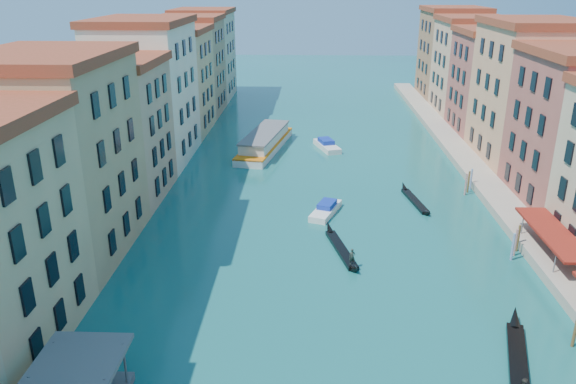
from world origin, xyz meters
The scene contains 10 objects.
left_bank_palazzos centered at (-26.00, 64.68, 9.71)m, with size 12.80×128.40×21.00m.
right_bank_palazzos centered at (30.00, 65.00, 9.75)m, with size 12.80×128.40×21.00m.
quay centered at (22.00, 65.00, 0.50)m, with size 4.00×140.00×1.00m, color #ACA08B.
mooring_poles_right centered at (19.10, 28.80, 1.30)m, with size 1.44×54.24×3.20m.
vaporetto_far centered at (-8.87, 76.61, 1.36)m, with size 8.20×20.82×3.02m.
gondola_fore centered at (1.78, 40.23, 0.38)m, with size 3.48×11.04×2.23m.
gondola_right centered at (13.39, 21.90, 0.52)m, with size 4.70×13.25×2.69m.
gondola_far centered at (11.58, 54.30, 0.30)m, with size 2.51×10.40×1.48m.
motorboat_mid centered at (0.44, 50.16, 0.52)m, with size 4.13×6.80×1.35m.
motorboat_far centered at (1.21, 77.58, 0.60)m, with size 4.56×7.76×1.53m.
Camera 1 is at (-1.59, -11.41, 26.01)m, focal length 35.00 mm.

